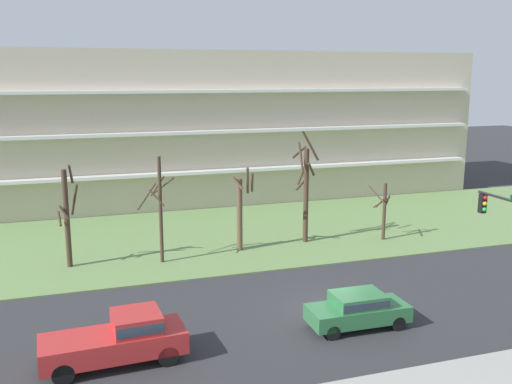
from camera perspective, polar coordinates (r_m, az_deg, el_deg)
The scene contains 10 objects.
ground at distance 27.56m, azimuth 7.45°, elevation -11.66°, with size 160.00×160.00×0.00m, color #2D2D30.
grass_lawn_strip at distance 39.90m, azimuth -1.24°, elevation -4.11°, with size 80.00×16.00×0.08m, color #66844C.
apartment_building at distance 51.88m, azimuth -5.72°, elevation 6.62°, with size 48.87×12.37×12.80m.
tree_far_left at distance 33.89m, azimuth -18.32°, elevation -2.31°, with size 1.25×1.24×6.04m.
tree_left at distance 33.39m, azimuth -9.59°, elevation -1.54°, with size 2.23×2.01×6.33m.
tree_center at distance 35.31m, azimuth -1.50°, elevation -1.73°, with size 1.58×1.65×5.42m.
tree_right at distance 37.07m, azimuth 4.97°, elevation 0.36°, with size 1.51×1.54×7.44m.
tree_far_right at distance 38.68m, azimuth 12.61°, elevation -1.73°, with size 1.69×1.69×3.88m.
sedan_green_near_left at distance 25.73m, azimuth 10.12°, elevation -11.38°, with size 4.43×1.88×1.57m.
pickup_red_center_left at distance 23.01m, azimuth -13.43°, elevation -14.00°, with size 5.49×2.26×1.95m.
Camera 1 is at (-11.15, -22.76, 10.83)m, focal length 40.09 mm.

